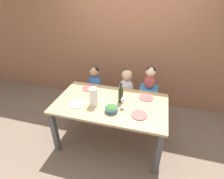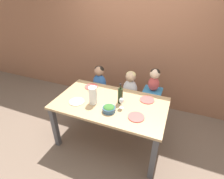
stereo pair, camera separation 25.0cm
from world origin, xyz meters
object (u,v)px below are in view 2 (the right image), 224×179
Objects in this scene: wine_glass_near at (122,101)px; dinner_plate_back_right at (147,100)px; chair_far_left at (100,94)px; person_child_left at (99,79)px; wine_bottle at (120,95)px; person_child_center at (130,84)px; dinner_plate_front_right at (136,117)px; paper_towel_roll at (93,95)px; chair_far_center at (129,101)px; chair_right_highchair at (152,98)px; dinner_plate_front_left at (77,102)px; person_baby_right at (154,78)px; dinner_plate_back_left at (91,87)px; salad_bowl_large at (109,109)px.

wine_glass_near reaches higher than dinner_plate_back_right.
chair_far_left is 1.16m from dinner_plate_back_right.
wine_bottle is at bearing -45.08° from person_child_left.
wine_bottle reaches higher than person_child_center.
dinner_plate_front_right is at bearing -25.96° from wine_glass_near.
paper_towel_roll is 1.59× the size of wine_glass_near.
chair_far_center is 2.74× the size of wine_glass_near.
wine_bottle is (0.04, -0.65, 0.52)m from chair_far_center.
dinner_plate_front_left is (-0.95, -0.88, 0.24)m from chair_right_highchair.
paper_towel_roll is (-0.71, -0.81, 0.37)m from chair_right_highchair.
wine_glass_near is (0.06, -0.12, -0.01)m from wine_bottle.
dinner_plate_front_left is at bearing -164.28° from paper_towel_roll.
chair_right_highchair is 0.39m from person_baby_right.
wine_glass_near reaches higher than dinner_plate_front_left.
wine_glass_near is 0.76× the size of dinner_plate_back_right.
dinner_plate_back_left reaches higher than chair_far_left.
chair_far_center is 1.00m from salad_bowl_large.
paper_towel_roll reaches higher than chair_far_center.
salad_bowl_large reaches higher than dinner_plate_front_left.
chair_far_center is 0.87× the size of person_child_left.
salad_bowl_large is (-0.07, -0.25, -0.08)m from wine_bottle.
person_child_left reaches higher than wine_glass_near.
wine_bottle is 0.28m from salad_bowl_large.
paper_towel_roll is at bearing -155.07° from wine_bottle.
wine_glass_near reaches higher than chair_far_left.
paper_towel_roll reaches higher than person_child_left.
person_child_left is 1.98× the size of paper_towel_roll.
paper_towel_roll is (-0.71, -0.81, -0.02)m from person_baby_right.
dinner_plate_front_left is (-0.65, -0.11, -0.11)m from wine_glass_near.
paper_towel_roll reaches higher than wine_glass_near.
person_baby_right is 0.47m from dinner_plate_back_right.
chair_far_center is 0.80m from dinner_plate_back_left.
dinner_plate_front_right is (0.35, -0.89, 0.05)m from person_child_center.
dinner_plate_back_right is (0.39, -0.45, 0.40)m from chair_far_center.
chair_far_center is (0.61, 0.00, 0.00)m from chair_far_left.
dinner_plate_back_left is (0.05, -0.41, 0.40)m from chair_far_left.
chair_right_highchair is 3.19× the size of dinner_plate_back_right.
dinner_plate_back_right is (0.35, 0.20, -0.12)m from wine_bottle.
person_baby_right is at bearing 86.60° from dinner_plate_front_right.
chair_far_left is 2.08× the size of dinner_plate_front_right.
chair_far_center is 0.43m from chair_right_highchair.
dinner_plate_back_right is (0.70, 0.37, -0.12)m from paper_towel_roll.
chair_right_highchair is 0.92m from dinner_plate_front_right.
person_child_center is 0.96m from dinner_plate_front_right.
person_child_center reaches higher than dinner_plate_back_right.
dinner_plate_back_left is 1.03m from dinner_plate_front_right.
dinner_plate_front_left is 0.90m from dinner_plate_front_right.
chair_far_left is 1.46× the size of wine_bottle.
person_child_center is at bearing 179.79° from chair_right_highchair.
chair_far_center is at bearing 88.35° from salad_bowl_large.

